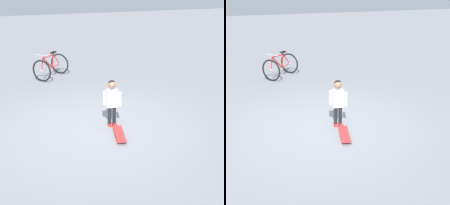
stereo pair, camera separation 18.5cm
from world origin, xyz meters
TOP-DOWN VIEW (x-y plane):
  - ground_plane at (0.00, 0.00)m, footprint 50.00×50.00m
  - child_person at (-0.33, 0.09)m, footprint 0.35×0.25m
  - skateboard at (-0.28, 0.66)m, footprint 0.37×0.79m
  - bicycle_near at (0.22, -4.14)m, footprint 1.26×1.25m

SIDE VIEW (x-z plane):
  - ground_plane at x=0.00m, z-range 0.00..0.00m
  - skateboard at x=-0.28m, z-range 0.02..0.10m
  - bicycle_near at x=0.22m, z-range -0.04..0.80m
  - child_person at x=-0.33m, z-range 0.13..1.19m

